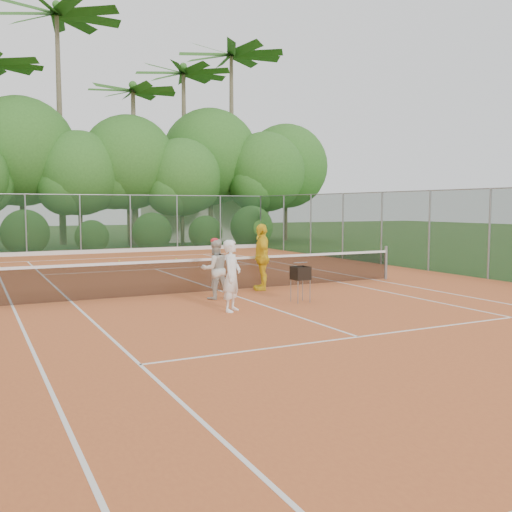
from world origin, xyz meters
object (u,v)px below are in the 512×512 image
Objects in this scene: player_white at (232,276)px; player_yellow at (262,257)px; ball_hopper at (300,274)px; player_center_grp at (215,269)px.

player_white is 0.86× the size of player_yellow.
player_yellow reaches higher than player_white.
ball_hopper is (2.07, 0.39, -0.11)m from player_white.
player_center_grp is at bearing 35.39° from player_white.
player_center_grp is 0.83× the size of player_yellow.
player_yellow is 2.12× the size of ball_hopper.
player_yellow is (2.17, 2.70, 0.13)m from player_white.
ball_hopper is (1.73, -1.42, -0.07)m from player_center_grp.
player_yellow reaches higher than ball_hopper.
player_white is at bearing -18.81° from player_yellow.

